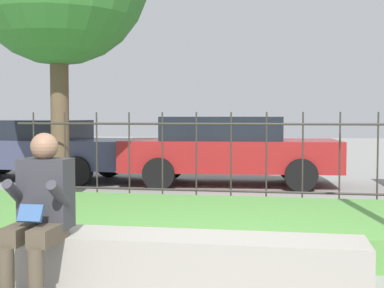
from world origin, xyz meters
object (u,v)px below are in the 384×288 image
object	(u,v)px
car_parked_center	(228,149)
person_seated_reader	(40,208)
car_parked_left	(33,148)
stone_bench	(180,267)

from	to	relation	value
car_parked_center	person_seated_reader	bearing A→B (deg)	-100.69
person_seated_reader	car_parked_left	size ratio (longest dim) A/B	0.28
car_parked_left	car_parked_center	bearing A→B (deg)	0.44
person_seated_reader	car_parked_left	xyz separation A→B (m)	(-3.50, 6.99, 0.02)
car_parked_left	car_parked_center	size ratio (longest dim) A/B	1.03
stone_bench	car_parked_center	bearing A→B (deg)	92.69
car_parked_left	car_parked_center	world-z (taller)	car_parked_center
stone_bench	car_parked_center	distance (m)	6.55
car_parked_left	car_parked_center	xyz separation A→B (m)	(4.22, -0.17, 0.03)
stone_bench	person_seated_reader	xyz separation A→B (m)	(-1.02, -0.29, 0.48)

